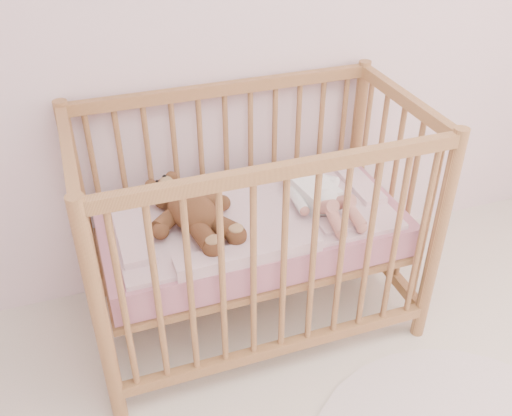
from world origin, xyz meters
name	(u,v)px	position (x,y,z in m)	size (l,w,h in m)	color
crib	(252,226)	(-0.22, 1.60, 0.50)	(1.36, 0.76, 1.00)	#B3874C
mattress	(252,229)	(-0.22, 1.60, 0.49)	(1.22, 0.62, 0.13)	#C57A94
blanket	(252,214)	(-0.22, 1.60, 0.56)	(1.10, 0.58, 0.06)	pink
baby	(315,189)	(0.04, 1.58, 0.64)	(0.26, 0.54, 0.13)	white
teddy_bear	(192,210)	(-0.47, 1.58, 0.65)	(0.37, 0.52, 0.14)	brown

